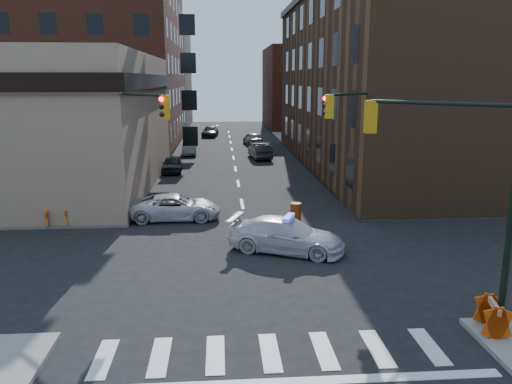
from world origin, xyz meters
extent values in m
plane|color=black|center=(0.00, 0.00, 0.00)|extent=(140.00, 140.00, 0.00)
cube|color=gray|center=(-23.00, 32.75, 0.07)|extent=(34.00, 54.50, 0.15)
cube|color=gray|center=(23.00, 32.75, 0.07)|extent=(34.00, 54.50, 0.15)
cube|color=#5E2D1D|center=(-18.50, 40.00, 12.00)|extent=(25.00, 25.00, 24.00)
cube|color=#523721|center=(13.00, 22.50, 7.00)|extent=(14.00, 34.00, 14.00)
cube|color=brown|center=(-16.00, 62.00, 8.00)|extent=(20.00, 18.00, 16.00)
cube|color=#5E2D1D|center=(14.00, 58.00, 6.00)|extent=(16.00, 16.00, 12.00)
cylinder|color=black|center=(6.80, -6.30, 0.40)|extent=(0.44, 0.44, 0.50)
cylinder|color=black|center=(5.21, -4.71, 6.65)|extent=(3.27, 3.27, 0.12)
cube|color=#BF8C0C|center=(3.62, -3.12, 6.15)|extent=(0.35, 0.35, 1.05)
sphere|color=#FF0C05|center=(3.77, -2.96, 6.50)|extent=(0.22, 0.22, 0.22)
sphere|color=black|center=(3.77, -2.96, 6.17)|extent=(0.22, 0.22, 0.22)
sphere|color=black|center=(3.77, -2.96, 5.84)|extent=(0.22, 0.22, 0.22)
cylinder|color=black|center=(-6.80, 6.30, 4.15)|extent=(0.20, 0.20, 8.00)
cylinder|color=black|center=(-6.80, 6.30, 0.40)|extent=(0.44, 0.44, 0.50)
cylinder|color=black|center=(-5.21, 4.71, 6.65)|extent=(3.27, 3.27, 0.12)
cube|color=#BF8C0C|center=(-3.62, 3.12, 6.15)|extent=(0.35, 0.35, 1.05)
sphere|color=#FF0C05|center=(-3.77, 2.96, 6.50)|extent=(0.22, 0.22, 0.22)
sphere|color=black|center=(-3.77, 2.96, 6.17)|extent=(0.22, 0.22, 0.22)
sphere|color=black|center=(-3.77, 2.96, 5.84)|extent=(0.22, 0.22, 0.22)
cylinder|color=black|center=(6.80, 6.30, 4.15)|extent=(0.20, 0.20, 8.00)
cylinder|color=black|center=(6.80, 6.30, 0.40)|extent=(0.44, 0.44, 0.50)
cylinder|color=black|center=(5.21, 4.71, 6.65)|extent=(3.27, 3.27, 0.12)
cube|color=#BF8C0C|center=(3.62, 3.12, 6.15)|extent=(0.35, 0.35, 1.05)
sphere|color=#FF0C05|center=(3.46, 3.27, 6.50)|extent=(0.22, 0.22, 0.22)
sphere|color=black|center=(3.46, 3.27, 6.17)|extent=(0.22, 0.22, 0.22)
sphere|color=black|center=(3.46, 3.27, 5.84)|extent=(0.22, 0.22, 0.22)
cylinder|color=black|center=(7.50, 26.00, 1.45)|extent=(0.24, 0.24, 2.60)
sphere|color=#9A4E16|center=(7.50, 26.00, 3.50)|extent=(3.00, 3.00, 3.00)
cylinder|color=black|center=(7.50, 34.00, 1.45)|extent=(0.24, 0.24, 2.60)
sphere|color=#9A4E16|center=(7.50, 34.00, 3.50)|extent=(3.00, 3.00, 3.00)
imported|color=silver|center=(1.52, 1.38, 0.73)|extent=(5.46, 3.85, 1.47)
imported|color=silver|center=(-3.69, 6.91, 0.67)|extent=(4.86, 2.32, 1.34)
imported|color=black|center=(-5.14, 20.90, 0.66)|extent=(1.66, 3.90, 1.31)
imported|color=gray|center=(-4.28, 30.45, 0.64)|extent=(1.46, 3.92, 1.28)
imported|color=black|center=(-2.50, 46.26, 0.66)|extent=(2.36, 4.74, 1.32)
imported|color=black|center=(2.50, 27.36, 0.74)|extent=(2.09, 4.67, 1.49)
imported|color=gray|center=(2.50, 37.49, 0.74)|extent=(2.25, 4.51, 1.48)
imported|color=black|center=(-9.30, 6.36, 0.97)|extent=(0.71, 0.65, 1.64)
imported|color=black|center=(-9.13, 6.17, 1.00)|extent=(1.02, 0.93, 1.71)
imported|color=black|center=(-10.26, 8.61, 1.02)|extent=(1.08, 0.60, 1.74)
cylinder|color=#DC4F0A|center=(2.66, 6.00, 0.50)|extent=(0.72, 0.72, 1.00)
cylinder|color=#C74A09|center=(-5.50, 6.73, 0.45)|extent=(0.62, 0.62, 0.90)
camera|label=1|loc=(-1.29, -19.12, 7.35)|focal=35.00mm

